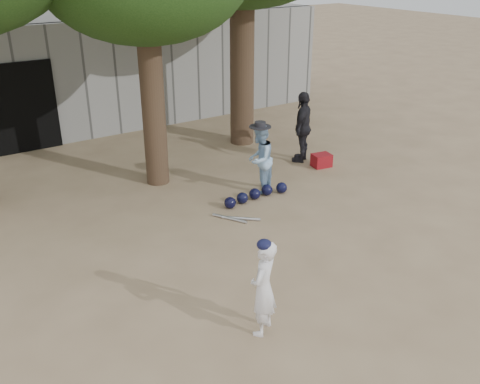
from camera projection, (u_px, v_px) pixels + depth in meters
ground at (244, 280)px, 8.12m from camera, size 70.00×70.00×0.00m
boy_player at (263, 288)px, 6.77m from camera, size 0.58×0.53×1.33m
spectator_blue at (260, 159)px, 10.84m from camera, size 0.88×0.84×1.44m
spectator_dark at (303, 127)px, 12.46m from camera, size 1.03×0.90×1.67m
red_bag at (322, 160)px, 12.38m from camera, size 0.47×0.39×0.30m
back_building at (42, 69)px, 15.34m from camera, size 16.00×5.24×3.00m
helmet_row at (256, 194)px, 10.73m from camera, size 1.51×0.33×0.23m
bat_pile at (236, 218)px, 9.95m from camera, size 0.67×0.71×0.06m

